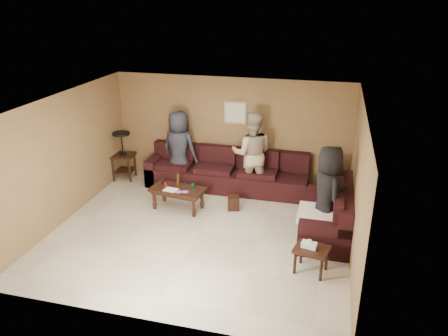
% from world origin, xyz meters
% --- Properties ---
extents(room, '(5.60, 5.50, 2.50)m').
position_xyz_m(room, '(0.00, 0.00, 1.66)').
color(room, beige).
rests_on(room, ground).
extents(sectional_sofa, '(4.65, 2.90, 0.97)m').
position_xyz_m(sectional_sofa, '(0.81, 1.52, 0.33)').
color(sectional_sofa, black).
rests_on(sectional_sofa, ground).
extents(coffee_table, '(1.18, 0.71, 0.75)m').
position_xyz_m(coffee_table, '(-0.73, 0.81, 0.40)').
color(coffee_table, black).
rests_on(coffee_table, ground).
extents(end_table_left, '(0.58, 0.58, 1.17)m').
position_xyz_m(end_table_left, '(-2.55, 2.00, 0.61)').
color(end_table_left, black).
rests_on(end_table_left, ground).
extents(side_table_right, '(0.62, 0.55, 0.59)m').
position_xyz_m(side_table_right, '(2.11, -0.78, 0.39)').
color(side_table_right, black).
rests_on(side_table_right, ground).
extents(waste_bin, '(0.29, 0.29, 0.29)m').
position_xyz_m(waste_bin, '(0.40, 1.06, 0.14)').
color(waste_bin, black).
rests_on(waste_bin, ground).
extents(wall_art, '(0.52, 0.04, 0.52)m').
position_xyz_m(wall_art, '(0.10, 2.48, 1.70)').
color(wall_art, tan).
rests_on(wall_art, ground).
extents(person_left, '(0.96, 0.73, 1.77)m').
position_xyz_m(person_left, '(-1.12, 2.03, 0.89)').
color(person_left, '#282B38').
rests_on(person_left, ground).
extents(person_middle, '(1.01, 0.84, 1.89)m').
position_xyz_m(person_middle, '(0.60, 1.96, 0.94)').
color(person_middle, tan).
rests_on(person_middle, ground).
extents(person_right, '(0.86, 1.02, 1.78)m').
position_xyz_m(person_right, '(2.28, 0.41, 0.89)').
color(person_right, black).
rests_on(person_right, ground).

